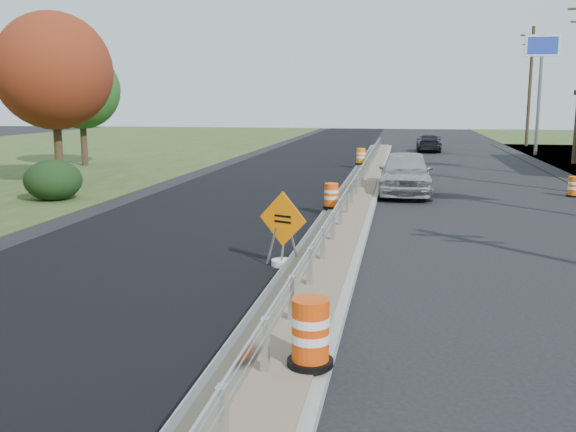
% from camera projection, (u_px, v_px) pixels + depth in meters
% --- Properties ---
extents(ground, '(140.00, 140.00, 0.00)m').
position_uv_depth(ground, '(332.00, 248.00, 16.05)').
color(ground, black).
rests_on(ground, ground).
extents(milled_overlay, '(7.20, 120.00, 0.01)m').
position_uv_depth(milled_overlay, '(253.00, 190.00, 26.49)').
color(milled_overlay, black).
rests_on(milled_overlay, ground).
extents(median, '(1.60, 55.00, 0.23)m').
position_uv_depth(median, '(356.00, 197.00, 23.78)').
color(median, gray).
rests_on(median, ground).
extents(guardrail, '(0.10, 46.15, 0.72)m').
position_uv_depth(guardrail, '(358.00, 178.00, 24.64)').
color(guardrail, silver).
rests_on(guardrail, median).
extents(pylon_sign_north, '(2.20, 0.30, 7.90)m').
position_uv_depth(pylon_sign_north, '(542.00, 57.00, 42.15)').
color(pylon_sign_north, slate).
rests_on(pylon_sign_north, ground).
extents(utility_pole_north, '(1.90, 0.26, 9.40)m').
position_uv_depth(utility_pole_north, '(530.00, 84.00, 50.97)').
color(utility_pole_north, '#473523').
rests_on(utility_pole_north, ground).
extents(hedge_north, '(2.09, 2.09, 1.52)m').
position_uv_depth(hedge_north, '(53.00, 180.00, 23.62)').
color(hedge_north, black).
rests_on(hedge_north, ground).
extents(tree_near_red, '(4.95, 4.95, 7.35)m').
position_uv_depth(tree_near_red, '(54.00, 71.00, 27.11)').
color(tree_near_red, '#473523').
rests_on(tree_near_red, ground).
extents(tree_near_back, '(4.29, 4.29, 6.37)m').
position_uv_depth(tree_near_back, '(81.00, 90.00, 35.50)').
color(tree_near_back, '#473523').
rests_on(tree_near_back, ground).
extents(caution_sign, '(1.13, 0.52, 1.69)m').
position_uv_depth(caution_sign, '(283.00, 247.00, 14.25)').
color(caution_sign, white).
rests_on(caution_sign, ground).
extents(barrel_median_near, '(0.61, 0.61, 0.90)m').
position_uv_depth(barrel_median_near, '(310.00, 334.00, 8.32)').
color(barrel_median_near, black).
rests_on(barrel_median_near, median).
extents(barrel_median_mid, '(0.55, 0.55, 0.80)m').
position_uv_depth(barrel_median_mid, '(331.00, 196.00, 20.59)').
color(barrel_median_mid, black).
rests_on(barrel_median_mid, median).
extents(barrel_median_far, '(0.59, 0.59, 0.87)m').
position_uv_depth(barrel_median_far, '(361.00, 157.00, 34.75)').
color(barrel_median_far, black).
rests_on(barrel_median_far, median).
extents(barrel_shoulder_near, '(0.53, 0.53, 0.78)m').
position_uv_depth(barrel_shoulder_near, '(574.00, 187.00, 24.60)').
color(barrel_shoulder_near, black).
rests_on(barrel_shoulder_near, ground).
extents(car_silver, '(2.05, 5.05, 1.72)m').
position_uv_depth(car_silver, '(405.00, 173.00, 25.13)').
color(car_silver, '#B4B4B9').
rests_on(car_silver, ground).
extents(car_dark_far, '(1.78, 4.30, 1.24)m').
position_uv_depth(car_dark_far, '(429.00, 143.00, 46.40)').
color(car_dark_far, black).
rests_on(car_dark_far, ground).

